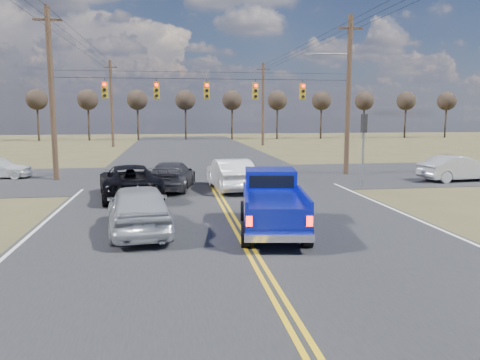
{
  "coord_description": "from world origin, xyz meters",
  "views": [
    {
      "loc": [
        -2.19,
        -10.8,
        3.94
      ],
      "look_at": [
        0.29,
        6.07,
        1.5
      ],
      "focal_mm": 35.0,
      "sensor_mm": 36.0,
      "label": 1
    }
  ],
  "objects": [
    {
      "name": "white_car_queue",
      "position": [
        0.8,
        12.98,
        0.81
      ],
      "size": [
        2.13,
        5.07,
        1.63
      ],
      "primitive_type": "imported",
      "rotation": [
        0.0,
        0.0,
        3.23
      ],
      "color": "silver",
      "rests_on": "ground"
    },
    {
      "name": "signal_gantry",
      "position": [
        0.5,
        17.79,
        5.06
      ],
      "size": [
        19.6,
        4.83,
        10.0
      ],
      "color": "#473323",
      "rests_on": "ground"
    },
    {
      "name": "road_cross",
      "position": [
        0.0,
        18.0,
        0.0
      ],
      "size": [
        120.0,
        12.0,
        0.02
      ],
      "primitive_type": "cube",
      "color": "#28282B",
      "rests_on": "ground"
    },
    {
      "name": "silver_suv",
      "position": [
        -3.31,
        4.67,
        0.84
      ],
      "size": [
        2.59,
        5.13,
        1.68
      ],
      "primitive_type": "imported",
      "rotation": [
        0.0,
        0.0,
        3.27
      ],
      "color": "#A6A8AE",
      "rests_on": "ground"
    },
    {
      "name": "utility_poles",
      "position": [
        0.0,
        17.0,
        5.23
      ],
      "size": [
        19.6,
        58.32,
        10.0
      ],
      "color": "#473323",
      "rests_on": "ground"
    },
    {
      "name": "dgrey_car_queue",
      "position": [
        -2.22,
        13.49,
        0.73
      ],
      "size": [
        2.85,
        5.27,
        1.45
      ],
      "primitive_type": "imported",
      "rotation": [
        0.0,
        0.0,
        2.97
      ],
      "color": "#313136",
      "rests_on": "ground"
    },
    {
      "name": "treeline",
      "position": [
        0.0,
        26.96,
        5.7
      ],
      "size": [
        87.0,
        117.8,
        7.4
      ],
      "color": "#33261C",
      "rests_on": "ground"
    },
    {
      "name": "pickup_truck",
      "position": [
        1.1,
        4.2,
        0.96
      ],
      "size": [
        2.68,
        5.47,
        1.97
      ],
      "rotation": [
        0.0,
        0.0,
        -0.14
      ],
      "color": "black",
      "rests_on": "ground"
    },
    {
      "name": "ground",
      "position": [
        0.0,
        0.0,
        0.0
      ],
      "size": [
        160.0,
        160.0,
        0.0
      ],
      "primitive_type": "plane",
      "color": "brown",
      "rests_on": "ground"
    },
    {
      "name": "cross_car_east_near",
      "position": [
        14.34,
        14.18,
        0.75
      ],
      "size": [
        2.19,
        4.71,
        1.5
      ],
      "primitive_type": "imported",
      "rotation": [
        0.0,
        0.0,
        1.71
      ],
      "color": "#ACAEB4",
      "rests_on": "ground"
    },
    {
      "name": "road_main",
      "position": [
        0.0,
        10.0,
        0.0
      ],
      "size": [
        14.0,
        120.0,
        0.02
      ],
      "primitive_type": "cube",
      "color": "#28282B",
      "rests_on": "ground"
    },
    {
      "name": "black_suv",
      "position": [
        -4.16,
        11.37,
        0.79
      ],
      "size": [
        3.48,
        6.02,
        1.58
      ],
      "primitive_type": "imported",
      "rotation": [
        0.0,
        0.0,
        3.3
      ],
      "color": "black",
      "rests_on": "ground"
    }
  ]
}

